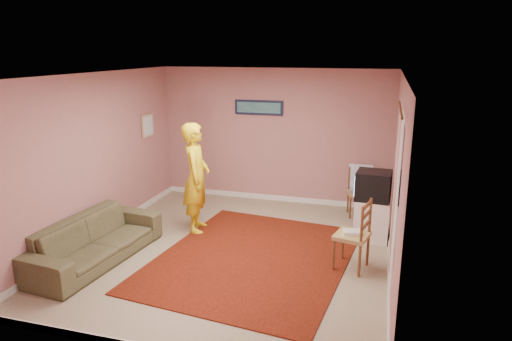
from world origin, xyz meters
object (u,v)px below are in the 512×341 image
(sofa, at_px, (95,240))
(person, at_px, (196,178))
(chair_a, at_px, (359,188))
(chair_b, at_px, (352,227))
(tv_cabinet, at_px, (371,219))
(crt_tv, at_px, (373,185))

(sofa, relative_size, person, 1.19)
(chair_a, relative_size, sofa, 0.22)
(chair_b, xyz_separation_m, person, (-2.57, 0.71, 0.30))
(tv_cabinet, height_order, sofa, tv_cabinet)
(tv_cabinet, height_order, chair_a, chair_a)
(crt_tv, xyz_separation_m, person, (-2.79, -0.39, 0.01))
(chair_b, relative_size, person, 0.30)
(crt_tv, height_order, chair_b, crt_tv)
(chair_b, relative_size, sofa, 0.25)
(crt_tv, relative_size, person, 0.31)
(person, bearing_deg, chair_a, -75.41)
(crt_tv, xyz_separation_m, chair_b, (-0.22, -1.10, -0.29))
(chair_a, bearing_deg, sofa, -152.47)
(sofa, bearing_deg, person, -27.17)
(crt_tv, bearing_deg, sofa, -148.99)
(chair_b, bearing_deg, tv_cabinet, -178.23)
(chair_a, distance_m, sofa, 4.54)
(chair_b, height_order, person, person)
(sofa, bearing_deg, chair_a, -44.60)
(crt_tv, height_order, sofa, crt_tv)
(crt_tv, distance_m, person, 2.82)
(person, bearing_deg, chair_b, -120.04)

